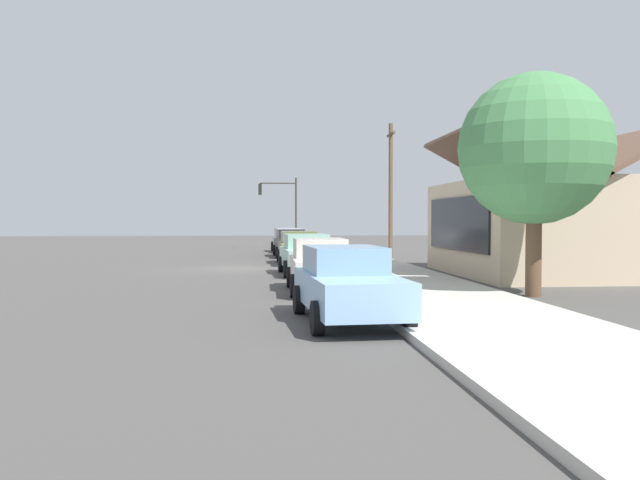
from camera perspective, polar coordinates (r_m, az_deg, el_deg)
The scene contains 13 objects.
ground_plane at distance 29.61m, azimuth -6.96°, elevation -2.45°, with size 120.00×120.00×0.00m, color #4C4947.
sidewalk_curb at distance 29.97m, azimuth 3.81°, elevation -2.23°, with size 60.00×4.20×0.16m, color beige.
car_silver at distance 44.26m, azimuth -2.74°, elevation 0.02°, with size 4.80×2.28×1.59m.
car_charcoal at distance 38.54m, azimuth -2.52°, elevation -0.25°, with size 4.69×2.04×1.59m.
car_olive at distance 32.42m, azimuth -1.82°, elevation -0.62°, with size 4.59×2.10×1.59m.
car_seafoam at distance 26.16m, azimuth -1.12°, elevation -1.20°, with size 4.39×2.22×1.59m.
car_ivory at distance 19.97m, azimuth 0.04°, elevation -2.12°, with size 4.53×1.98×1.59m.
car_skyblue at distance 14.07m, azimuth 2.36°, elevation -3.76°, with size 4.76×2.16×1.59m.
storefront_building at distance 27.37m, azimuth 18.69°, elevation 1.26°, with size 9.70×7.25×5.63m.
shade_tree at distance 19.63m, azimuth 17.95°, elevation 7.40°, with size 4.24×4.24×6.26m.
traffic_light_main at distance 48.09m, azimuth -3.33°, elevation 3.34°, with size 0.37×2.79×5.20m.
utility_pole_wooden at distance 37.17m, azimuth 6.09°, elevation 4.47°, with size 1.80×0.24×7.50m.
fire_hydrant_red at distance 35.94m, azimuth 0.02°, elevation -0.90°, with size 0.22×0.22×0.71m.
Camera 1 is at (29.52, 0.82, 2.17)m, focal length 37.24 mm.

